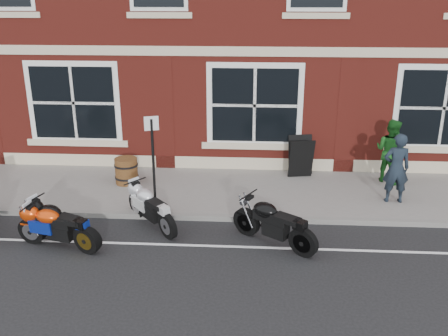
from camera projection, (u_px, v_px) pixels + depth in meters
The scene contains 12 objects.
ground at pixel (176, 250), 10.00m from camera, with size 80.00×80.00×0.00m, color black.
sidewalk at pixel (194, 190), 12.80m from camera, with size 30.00×3.00×0.12m, color slate.
kerb at pixel (186, 217), 11.32m from camera, with size 30.00×0.16×0.12m, color slate.
moto_sport_red at pixel (57, 225), 9.95m from camera, with size 1.86×0.55×0.85m.
moto_sport_black at pixel (60, 222), 10.05m from camera, with size 1.82×0.93×0.88m.
moto_sport_silver at pixel (152, 206), 10.85m from camera, with size 1.34×1.52×0.86m.
moto_naked_black at pixel (273, 221), 10.06m from camera, with size 1.69×1.31×0.91m.
pedestrian_left at pixel (396, 168), 11.71m from camera, with size 0.62×0.41×1.69m, color black.
pedestrian_right at pixel (390, 151), 12.98m from camera, with size 0.82×0.64×1.69m, color #175019.
a_board_sign at pixel (301, 157), 13.48m from camera, with size 0.65×0.43×1.09m, color black, non-canonical shape.
barrel_planter at pixel (126, 171), 13.02m from camera, with size 0.61×0.61×0.68m.
parking_sign at pixel (153, 158), 11.05m from camera, with size 0.30×0.12×2.23m.
Camera 1 is at (1.52, -8.78, 4.92)m, focal length 40.00 mm.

